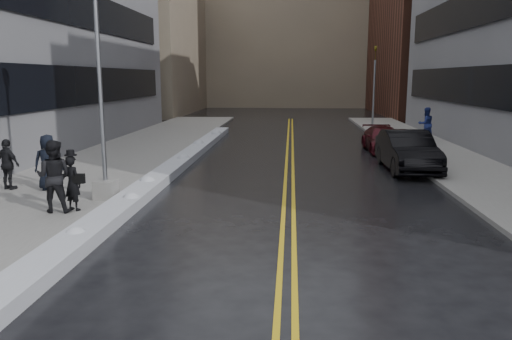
% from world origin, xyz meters
% --- Properties ---
extents(ground, '(160.00, 160.00, 0.00)m').
position_xyz_m(ground, '(0.00, 0.00, 0.00)').
color(ground, black).
rests_on(ground, ground).
extents(sidewalk_west, '(5.50, 50.00, 0.15)m').
position_xyz_m(sidewalk_west, '(-5.75, 10.00, 0.07)').
color(sidewalk_west, gray).
rests_on(sidewalk_west, ground).
extents(sidewalk_east, '(4.00, 50.00, 0.15)m').
position_xyz_m(sidewalk_east, '(10.00, 10.00, 0.07)').
color(sidewalk_east, gray).
rests_on(sidewalk_east, ground).
extents(lane_line_left, '(0.12, 50.00, 0.01)m').
position_xyz_m(lane_line_left, '(2.35, 10.00, 0.00)').
color(lane_line_left, gold).
rests_on(lane_line_left, ground).
extents(lane_line_right, '(0.12, 50.00, 0.01)m').
position_xyz_m(lane_line_right, '(2.65, 10.00, 0.00)').
color(lane_line_right, gold).
rests_on(lane_line_right, ground).
extents(snow_ridge, '(0.90, 30.00, 0.34)m').
position_xyz_m(snow_ridge, '(-2.45, 8.00, 0.17)').
color(snow_ridge, silver).
rests_on(snow_ridge, ground).
extents(building_west_far, '(14.00, 22.00, 18.00)m').
position_xyz_m(building_west_far, '(-15.50, 44.00, 9.00)').
color(building_west_far, gray).
rests_on(building_west_far, ground).
extents(building_far, '(36.00, 16.00, 22.00)m').
position_xyz_m(building_far, '(2.00, 60.00, 11.00)').
color(building_far, gray).
rests_on(building_far, ground).
extents(lamppost, '(0.65, 0.65, 7.62)m').
position_xyz_m(lamppost, '(-3.30, 2.00, 2.53)').
color(lamppost, gray).
rests_on(lamppost, sidewalk_west).
extents(fire_hydrant, '(0.26, 0.26, 0.73)m').
position_xyz_m(fire_hydrant, '(9.00, 10.00, 0.55)').
color(fire_hydrant, maroon).
rests_on(fire_hydrant, sidewalk_east).
extents(traffic_signal, '(0.16, 0.20, 6.00)m').
position_xyz_m(traffic_signal, '(8.50, 24.00, 3.40)').
color(traffic_signal, gray).
rests_on(traffic_signal, sidewalk_east).
extents(pedestrian_fedora, '(0.69, 0.59, 1.60)m').
position_xyz_m(pedestrian_fedora, '(-3.72, 0.57, 0.95)').
color(pedestrian_fedora, black).
rests_on(pedestrian_fedora, sidewalk_west).
extents(pedestrian_b, '(1.05, 0.84, 2.07)m').
position_xyz_m(pedestrian_b, '(-4.16, 0.38, 1.18)').
color(pedestrian_b, black).
rests_on(pedestrian_b, sidewalk_west).
extents(pedestrian_c, '(1.09, 0.91, 1.91)m').
position_xyz_m(pedestrian_c, '(-5.69, 3.13, 1.10)').
color(pedestrian_c, black).
rests_on(pedestrian_c, sidewalk_west).
extents(pedestrian_d, '(1.10, 0.75, 1.74)m').
position_xyz_m(pedestrian_d, '(-7.10, 3.06, 1.02)').
color(pedestrian_d, black).
rests_on(pedestrian_d, sidewalk_west).
extents(pedestrian_east, '(1.14, 0.98, 2.00)m').
position_xyz_m(pedestrian_east, '(10.72, 17.85, 1.15)').
color(pedestrian_east, navy).
rests_on(pedestrian_east, sidewalk_east).
extents(car_black, '(1.91, 5.23, 1.71)m').
position_xyz_m(car_black, '(7.50, 8.35, 0.86)').
color(car_black, black).
rests_on(car_black, ground).
extents(car_maroon, '(1.92, 4.55, 1.31)m').
position_xyz_m(car_maroon, '(7.50, 13.99, 0.66)').
color(car_maroon, '#3D0910').
rests_on(car_maroon, ground).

